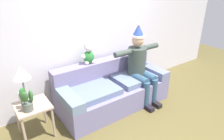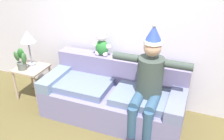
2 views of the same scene
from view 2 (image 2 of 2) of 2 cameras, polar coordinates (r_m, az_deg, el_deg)
The scene contains 8 objects.
back_wall at distance 3.58m, azimuth 3.72°, elevation 12.31°, with size 7.00×0.10×2.70m, color silver.
couch at distance 3.54m, azimuth 0.57°, elevation -6.09°, with size 2.04×0.89×0.81m.
person_seated at distance 3.06m, azimuth 8.70°, elevation -2.76°, with size 1.02×0.77×1.50m.
teddy_bear at distance 3.57m, azimuth -2.45°, elevation 6.11°, with size 0.29×0.17×0.38m.
side_table at distance 4.11m, azimuth -18.68°, elevation -0.59°, with size 0.47×0.46×0.54m.
table_lamp at distance 3.99m, azimuth -19.57°, elevation 7.16°, with size 0.24×0.24×0.58m.
potted_plant at distance 3.98m, azimuth -20.95°, elevation 2.21°, with size 0.19×0.22×0.34m.
candle_tall at distance 4.07m, azimuth -20.83°, elevation 2.89°, with size 0.04×0.04×0.26m.
Camera 2 is at (1.05, -1.75, 2.26)m, focal length 38.13 mm.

